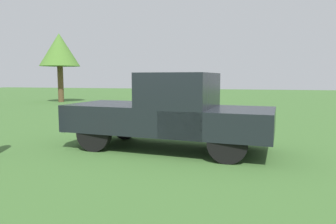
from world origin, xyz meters
The scene contains 3 objects.
ground_plane centered at (0.00, 0.00, 0.00)m, with size 80.00×80.00×0.00m, color #3D662D.
pickup_truck centered at (-0.21, 0.31, 0.95)m, with size 5.02×2.34×1.83m.
tree_far_center centered at (-11.31, 12.67, 3.60)m, with size 2.75×2.75×4.78m.
Camera 1 is at (1.51, -6.87, 1.72)m, focal length 33.42 mm.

